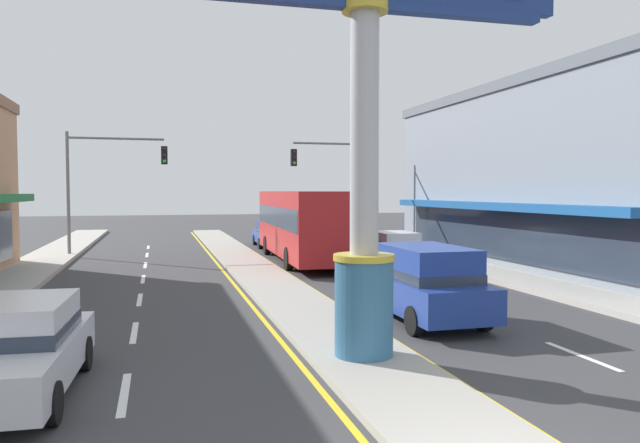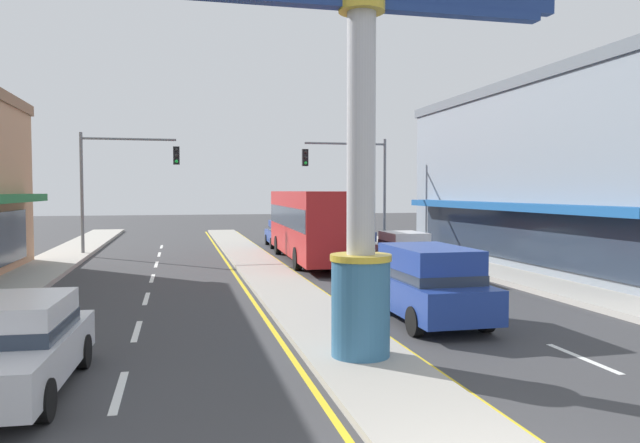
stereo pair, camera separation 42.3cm
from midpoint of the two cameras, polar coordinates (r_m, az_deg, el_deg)
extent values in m
cube|color=#A39E93|center=(23.88, -4.51, -4.84)|extent=(2.06, 52.00, 0.14)
cube|color=#ADA89E|center=(22.25, -26.81, -5.66)|extent=(2.35, 60.00, 0.18)
cube|color=#ADA89E|center=(24.92, 16.76, -4.58)|extent=(2.35, 60.00, 0.18)
cube|color=silver|center=(10.73, -17.24, -14.99)|extent=(0.14, 2.20, 0.01)
cube|color=silver|center=(14.97, -16.04, -9.85)|extent=(0.14, 2.20, 0.01)
cube|color=silver|center=(19.29, -15.39, -6.99)|extent=(0.14, 2.20, 0.01)
cube|color=silver|center=(23.63, -14.99, -5.17)|extent=(0.14, 2.20, 0.01)
cube|color=silver|center=(27.99, -14.71, -3.92)|extent=(0.14, 2.20, 0.01)
cube|color=silver|center=(32.37, -14.50, -3.01)|extent=(0.14, 2.20, 0.01)
cube|color=silver|center=(36.75, -14.35, -2.31)|extent=(0.14, 2.20, 0.01)
cube|color=silver|center=(13.30, 24.28, -11.61)|extent=(0.14, 2.20, 0.01)
cube|color=silver|center=(16.91, 15.08, -8.37)|extent=(0.14, 2.20, 0.01)
cube|color=silver|center=(20.82, 9.31, -6.19)|extent=(0.14, 2.20, 0.01)
cube|color=silver|center=(24.90, 5.42, -4.68)|extent=(0.14, 2.20, 0.01)
cube|color=silver|center=(29.08, 2.65, -3.58)|extent=(0.14, 2.20, 0.01)
cube|color=silver|center=(33.31, 0.58, -2.75)|extent=(0.14, 2.20, 0.01)
cube|color=silver|center=(37.58, -1.02, -2.11)|extent=(0.14, 2.20, 0.01)
cube|color=yellow|center=(23.74, -7.41, -5.06)|extent=(0.12, 52.00, 0.01)
cube|color=yellow|center=(24.10, -1.66, -4.92)|extent=(0.12, 52.00, 0.01)
cylinder|color=#33668C|center=(11.67, 4.88, -8.12)|extent=(1.12, 1.12, 1.82)
cylinder|color=gold|center=(11.52, 4.90, -3.39)|extent=(1.17, 1.17, 0.12)
cylinder|color=#B7B7BC|center=(11.51, 4.96, 8.35)|extent=(0.54, 0.54, 4.83)
cylinder|color=gold|center=(11.95, 5.01, 19.46)|extent=(0.87, 0.87, 0.20)
cube|color=navy|center=(11.96, 5.01, 19.56)|extent=(7.27, 0.29, 0.16)
cube|color=gray|center=(28.48, 25.20, 3.45)|extent=(8.61, 19.51, 7.38)
cube|color=slate|center=(28.80, 25.37, 11.26)|extent=(8.79, 19.90, 0.45)
cube|color=#195193|center=(25.80, 16.84, 1.39)|extent=(0.90, 16.58, 0.30)
cube|color=#283342|center=(26.06, 17.58, -1.16)|extent=(0.08, 16.00, 2.00)
cylinder|color=slate|center=(32.47, -21.12, 2.38)|extent=(0.16, 0.16, 6.20)
cylinder|color=slate|center=(32.34, -17.12, 7.41)|extent=(4.62, 0.12, 0.12)
cube|color=black|center=(32.06, -12.97, 6.06)|extent=(0.32, 0.24, 0.92)
sphere|color=black|center=(31.93, -12.98, 6.61)|extent=(0.17, 0.17, 0.17)
sphere|color=black|center=(31.92, -12.97, 6.07)|extent=(0.17, 0.17, 0.17)
sphere|color=#19D83F|center=(31.90, -12.97, 5.53)|extent=(0.17, 0.17, 0.17)
cylinder|color=slate|center=(34.52, 6.43, 2.57)|extent=(0.16, 0.16, 6.20)
cylinder|color=slate|center=(33.92, 2.75, 7.32)|extent=(4.62, 0.12, 0.12)
cube|color=black|center=(33.15, -1.04, 6.02)|extent=(0.32, 0.24, 0.92)
sphere|color=black|center=(33.03, -0.99, 6.55)|extent=(0.17, 0.17, 0.17)
sphere|color=black|center=(33.01, -0.99, 6.03)|extent=(0.17, 0.17, 0.17)
sphere|color=#19D83F|center=(33.00, -0.99, 5.51)|extent=(0.17, 0.17, 0.17)
cube|color=#B21E1E|center=(28.06, -0.33, -0.11)|extent=(2.88, 11.28, 2.90)
cube|color=#283342|center=(28.05, -0.33, 0.50)|extent=(2.90, 11.06, 0.90)
cube|color=#283342|center=(33.52, -2.12, 0.80)|extent=(2.30, 0.16, 1.40)
cube|color=black|center=(33.50, -2.13, 2.51)|extent=(1.75, 0.14, 0.30)
cylinder|color=black|center=(31.39, -3.59, -2.23)|extent=(0.31, 0.97, 0.96)
cylinder|color=black|center=(31.78, 0.53, -2.16)|extent=(0.31, 0.97, 0.96)
cylinder|color=black|center=(25.11, -1.65, -3.51)|extent=(0.31, 0.97, 0.96)
cylinder|color=black|center=(25.59, 3.45, -3.39)|extent=(0.31, 0.97, 0.96)
cube|color=silver|center=(11.04, -25.95, -11.44)|extent=(1.98, 4.38, 0.66)
cube|color=silver|center=(11.06, -25.78, -8.06)|extent=(1.66, 2.23, 0.60)
cube|color=#283342|center=(11.10, -25.76, -8.97)|extent=(1.69, 2.25, 0.24)
cylinder|color=black|center=(9.68, -23.34, -15.20)|extent=(0.25, 0.63, 0.62)
cylinder|color=black|center=(12.19, -20.45, -11.38)|extent=(0.25, 0.63, 0.62)
cube|color=navy|center=(35.86, -3.14, -1.40)|extent=(1.90, 4.36, 0.66)
cube|color=navy|center=(35.65, -3.10, -0.41)|extent=(1.62, 2.20, 0.60)
cube|color=#283342|center=(35.66, -3.10, -0.70)|extent=(1.66, 2.22, 0.24)
cylinder|color=black|center=(37.10, -4.66, -1.71)|extent=(0.24, 0.63, 0.62)
cylinder|color=black|center=(37.32, -2.19, -1.68)|extent=(0.24, 0.63, 0.62)
cylinder|color=black|center=(34.46, -4.15, -2.06)|extent=(0.24, 0.63, 0.62)
cylinder|color=black|center=(34.70, -1.50, -2.02)|extent=(0.24, 0.63, 0.62)
cube|color=silver|center=(26.26, 8.19, -2.99)|extent=(1.79, 4.31, 0.66)
cube|color=silver|center=(26.05, 8.34, -1.65)|extent=(1.56, 2.16, 0.60)
cube|color=#283342|center=(26.06, 8.34, -2.05)|extent=(1.60, 2.18, 0.24)
cylinder|color=black|center=(27.25, 5.56, -3.38)|extent=(0.22, 0.62, 0.62)
cylinder|color=black|center=(27.83, 8.72, -3.27)|extent=(0.22, 0.62, 0.62)
cylinder|color=black|center=(24.77, 7.59, -4.02)|extent=(0.22, 0.62, 0.62)
cylinder|color=black|center=(25.40, 11.01, -3.88)|extent=(0.22, 0.62, 0.62)
cube|color=navy|center=(34.08, 3.10, -1.45)|extent=(2.11, 4.68, 0.80)
cube|color=navy|center=(33.85, 3.18, -0.13)|extent=(1.80, 2.92, 0.80)
cube|color=#283342|center=(33.87, 3.18, -0.60)|extent=(1.84, 2.95, 0.24)
cylinder|color=black|center=(35.30, 1.17, -1.89)|extent=(0.25, 0.69, 0.68)
cylinder|color=black|center=(35.70, 3.92, -1.84)|extent=(0.25, 0.69, 0.68)
cylinder|color=black|center=(32.53, 2.20, -2.30)|extent=(0.25, 0.69, 0.68)
cylinder|color=black|center=(32.96, 5.17, -2.24)|extent=(0.25, 0.69, 0.68)
cube|color=navy|center=(15.59, 10.68, -6.67)|extent=(1.92, 4.61, 0.80)
cube|color=navy|center=(15.31, 10.99, -3.83)|extent=(1.69, 2.86, 0.80)
cube|color=#283342|center=(15.35, 10.98, -4.86)|extent=(1.72, 2.89, 0.24)
cylinder|color=black|center=(16.64, 5.87, -7.29)|extent=(0.22, 0.68, 0.68)
cylinder|color=black|center=(17.29, 11.38, -6.95)|extent=(0.22, 0.68, 0.68)
cylinder|color=black|center=(14.03, 9.78, -9.23)|extent=(0.22, 0.68, 0.68)
cylinder|color=black|center=(14.80, 16.08, -8.67)|extent=(0.22, 0.68, 0.68)
camera|label=1|loc=(0.21, -89.10, 0.05)|focal=34.06mm
camera|label=2|loc=(0.21, 90.90, -0.05)|focal=34.06mm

